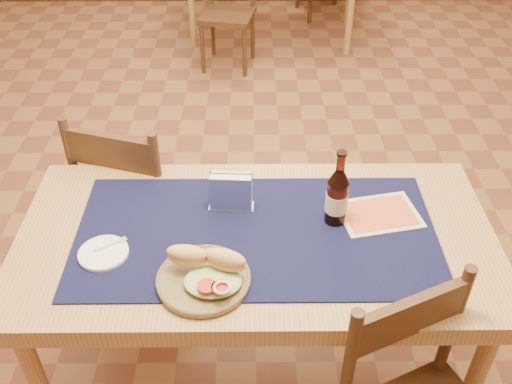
{
  "coord_description": "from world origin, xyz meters",
  "views": [
    {
      "loc": [
        -0.01,
        -2.2,
        2.04
      ],
      "look_at": [
        0.0,
        -0.7,
        0.85
      ],
      "focal_mm": 40.0,
      "sensor_mm": 36.0,
      "label": 1
    }
  ],
  "objects_px": {
    "beer_bottle": "(337,196)",
    "chair_main_far": "(140,196)",
    "napkin_holder": "(231,192)",
    "main_table": "(256,252)",
    "sandwich_plate": "(206,275)"
  },
  "relations": [
    {
      "from": "beer_bottle",
      "to": "chair_main_far",
      "type": "bearing_deg",
      "value": 148.54
    },
    {
      "from": "chair_main_far",
      "to": "napkin_holder",
      "type": "relative_size",
      "value": 5.86
    },
    {
      "from": "beer_bottle",
      "to": "napkin_holder",
      "type": "height_order",
      "value": "beer_bottle"
    },
    {
      "from": "beer_bottle",
      "to": "main_table",
      "type": "bearing_deg",
      "value": -167.01
    },
    {
      "from": "chair_main_far",
      "to": "napkin_holder",
      "type": "height_order",
      "value": "chair_main_far"
    },
    {
      "from": "main_table",
      "to": "sandwich_plate",
      "type": "height_order",
      "value": "sandwich_plate"
    },
    {
      "from": "chair_main_far",
      "to": "beer_bottle",
      "type": "xyz_separation_m",
      "value": [
        0.77,
        -0.47,
        0.37
      ]
    },
    {
      "from": "sandwich_plate",
      "to": "main_table",
      "type": "bearing_deg",
      "value": 54.97
    },
    {
      "from": "main_table",
      "to": "napkin_holder",
      "type": "height_order",
      "value": "napkin_holder"
    },
    {
      "from": "chair_main_far",
      "to": "napkin_holder",
      "type": "xyz_separation_m",
      "value": [
        0.42,
        -0.4,
        0.34
      ]
    },
    {
      "from": "chair_main_far",
      "to": "beer_bottle",
      "type": "height_order",
      "value": "beer_bottle"
    },
    {
      "from": "chair_main_far",
      "to": "sandwich_plate",
      "type": "height_order",
      "value": "chair_main_far"
    },
    {
      "from": "chair_main_far",
      "to": "napkin_holder",
      "type": "distance_m",
      "value": 0.67
    },
    {
      "from": "main_table",
      "to": "chair_main_far",
      "type": "distance_m",
      "value": 0.76
    },
    {
      "from": "main_table",
      "to": "sandwich_plate",
      "type": "distance_m",
      "value": 0.29
    }
  ]
}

